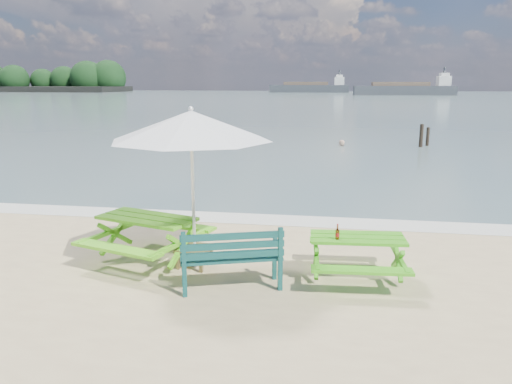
% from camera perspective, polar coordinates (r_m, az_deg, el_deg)
% --- Properties ---
extents(sea, '(300.00, 300.00, 0.00)m').
position_cam_1_polar(sea, '(91.31, 8.50, 10.45)').
color(sea, slate).
rests_on(sea, ground).
extents(foam_strip, '(22.00, 0.90, 0.01)m').
position_cam_1_polar(foam_strip, '(11.38, 1.32, -3.16)').
color(foam_strip, silver).
rests_on(foam_strip, ground).
extents(picnic_table_left, '(2.16, 2.28, 0.80)m').
position_cam_1_polar(picnic_table_left, '(8.92, -12.26, -5.36)').
color(picnic_table_left, '#59B91C').
rests_on(picnic_table_left, ground).
extents(picnic_table_right, '(1.57, 1.73, 0.70)m').
position_cam_1_polar(picnic_table_right, '(8.14, 11.43, -7.45)').
color(picnic_table_right, '#3FA519').
rests_on(picnic_table_right, ground).
extents(park_bench, '(1.61, 0.97, 0.94)m').
position_cam_1_polar(park_bench, '(7.68, -2.84, -8.82)').
color(park_bench, '#0E3E3C').
rests_on(park_bench, ground).
extents(side_table, '(0.61, 0.61, 0.35)m').
position_cam_1_polar(side_table, '(8.59, -7.00, -7.31)').
color(side_table, brown).
rests_on(side_table, ground).
extents(patio_umbrella, '(3.06, 3.06, 2.63)m').
position_cam_1_polar(patio_umbrella, '(8.12, -7.42, 7.52)').
color(patio_umbrella, silver).
rests_on(patio_umbrella, ground).
extents(beer_bottle, '(0.06, 0.06, 0.24)m').
position_cam_1_polar(beer_bottle, '(7.81, 9.28, -4.80)').
color(beer_bottle, '#984516').
rests_on(beer_bottle, picnic_table_right).
extents(swimmer, '(0.67, 0.51, 1.67)m').
position_cam_1_polar(swimmer, '(24.96, 9.71, 4.02)').
color(swimmer, tan).
rests_on(swimmer, ground).
extents(mooring_pilings, '(0.57, 0.77, 1.30)m').
position_cam_1_polar(mooring_pilings, '(25.50, 18.62, 5.86)').
color(mooring_pilings, black).
rests_on(mooring_pilings, ground).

